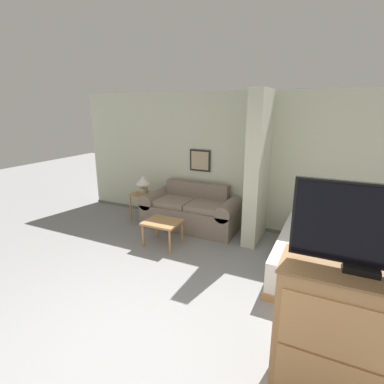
{
  "coord_description": "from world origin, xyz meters",
  "views": [
    {
      "loc": [
        1.56,
        -1.77,
        2.31
      ],
      "look_at": [
        -0.37,
        2.21,
        1.05
      ],
      "focal_mm": 28.0,
      "sensor_mm": 36.0,
      "label": 1
    }
  ],
  "objects_px": {
    "couch": "(191,211)",
    "coffee_table": "(163,224)",
    "tv_dresser": "(349,339)",
    "bed": "(337,257)",
    "table_lamp": "(143,182)",
    "tv": "(368,229)"
  },
  "relations": [
    {
      "from": "table_lamp",
      "to": "tv",
      "type": "height_order",
      "value": "tv"
    },
    {
      "from": "coffee_table",
      "to": "table_lamp",
      "type": "height_order",
      "value": "table_lamp"
    },
    {
      "from": "table_lamp",
      "to": "tv",
      "type": "xyz_separation_m",
      "value": [
        3.79,
        -2.72,
        0.68
      ]
    },
    {
      "from": "couch",
      "to": "bed",
      "type": "bearing_deg",
      "value": -14.31
    },
    {
      "from": "coffee_table",
      "to": "table_lamp",
      "type": "relative_size",
      "value": 1.58
    },
    {
      "from": "tv_dresser",
      "to": "bed",
      "type": "bearing_deg",
      "value": 92.09
    },
    {
      "from": "tv_dresser",
      "to": "tv",
      "type": "distance_m",
      "value": 0.91
    },
    {
      "from": "couch",
      "to": "tv",
      "type": "bearing_deg",
      "value": -45.62
    },
    {
      "from": "couch",
      "to": "tv_dresser",
      "type": "relative_size",
      "value": 1.62
    },
    {
      "from": "tv_dresser",
      "to": "bed",
      "type": "relative_size",
      "value": 0.55
    },
    {
      "from": "table_lamp",
      "to": "tv_dresser",
      "type": "distance_m",
      "value": 4.67
    },
    {
      "from": "table_lamp",
      "to": "tv",
      "type": "relative_size",
      "value": 0.38
    },
    {
      "from": "table_lamp",
      "to": "bed",
      "type": "height_order",
      "value": "table_lamp"
    },
    {
      "from": "couch",
      "to": "tv_dresser",
      "type": "xyz_separation_m",
      "value": [
        2.71,
        -2.77,
        0.25
      ]
    },
    {
      "from": "coffee_table",
      "to": "tv_dresser",
      "type": "xyz_separation_m",
      "value": [
        2.79,
        -1.81,
        0.21
      ]
    },
    {
      "from": "tv",
      "to": "bed",
      "type": "height_order",
      "value": "tv"
    },
    {
      "from": "couch",
      "to": "coffee_table",
      "type": "xyz_separation_m",
      "value": [
        -0.08,
        -0.96,
        0.05
      ]
    },
    {
      "from": "couch",
      "to": "table_lamp",
      "type": "height_order",
      "value": "table_lamp"
    },
    {
      "from": "couch",
      "to": "table_lamp",
      "type": "bearing_deg",
      "value": -177.55
    },
    {
      "from": "couch",
      "to": "bed",
      "type": "height_order",
      "value": "couch"
    },
    {
      "from": "couch",
      "to": "tv",
      "type": "relative_size",
      "value": 1.88
    },
    {
      "from": "tv",
      "to": "bed",
      "type": "bearing_deg",
      "value": 92.09
    }
  ]
}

